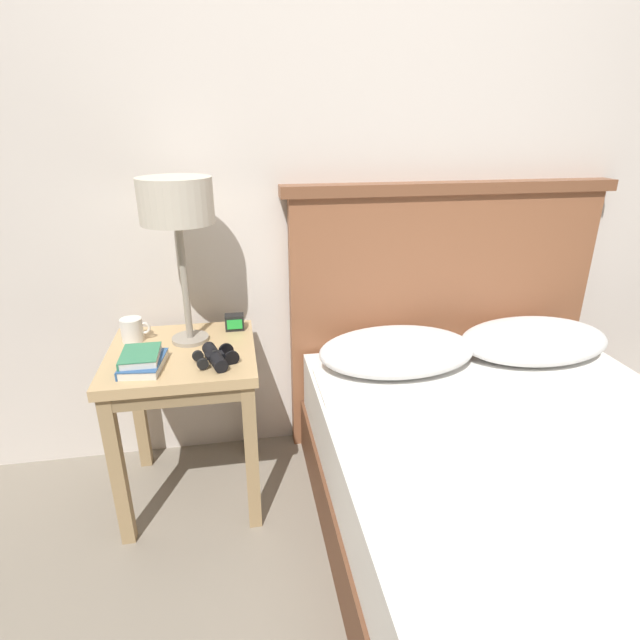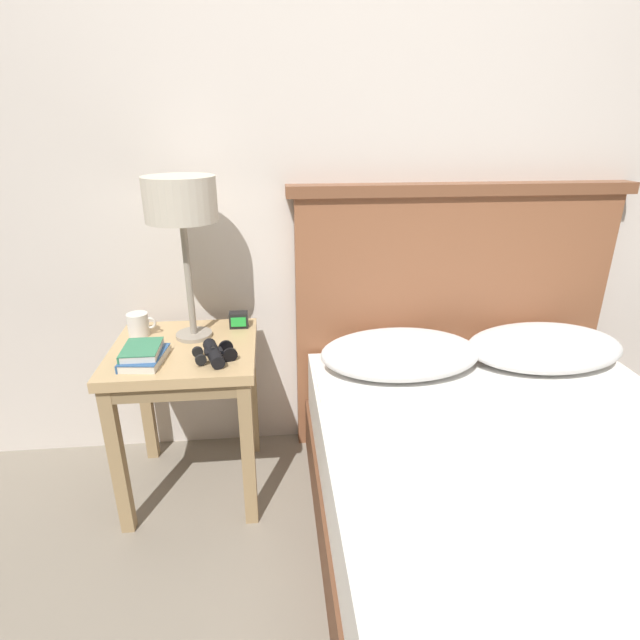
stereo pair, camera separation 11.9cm
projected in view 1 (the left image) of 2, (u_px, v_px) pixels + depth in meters
The scene contains 9 objects.
wall_back at pixel (321, 132), 1.84m from camera, with size 8.00×0.06×2.60m.
nightstand at pixel (184, 374), 1.75m from camera, with size 0.50×0.49×0.60m.
bed at pixel (556, 523), 1.43m from camera, with size 1.36×2.04×1.12m.
table_lamp at pixel (177, 207), 1.62m from camera, with size 0.24×0.24×0.57m.
book_on_nightstand at pixel (143, 364), 1.59m from camera, with size 0.14×0.19×0.03m.
book_stacked_on_top at pixel (140, 356), 1.59m from camera, with size 0.12×0.15×0.03m.
binoculars_pair at pixel (215, 357), 1.62m from camera, with size 0.15×0.16×0.05m.
coffee_mug at pixel (132, 330), 1.78m from camera, with size 0.10×0.08×0.08m.
alarm_clock at pixel (235, 322), 1.88m from camera, with size 0.07×0.05×0.06m.
Camera 1 is at (-0.35, -0.85, 1.34)m, focal length 28.00 mm.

